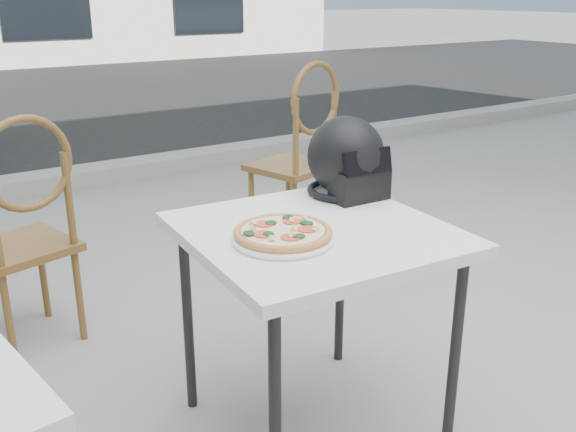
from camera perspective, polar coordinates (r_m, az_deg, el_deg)
ground at (r=2.51m, az=7.59°, el=-12.84°), size 80.00×80.00×0.00m
curb at (r=4.95m, az=-15.84°, el=3.74°), size 30.00×0.25×0.12m
cafe_table_main at (r=1.87m, az=2.45°, el=-2.83°), size 0.77×0.77×0.68m
plate at (r=1.74m, az=-0.45°, el=-2.04°), size 0.35×0.35×0.02m
pizza at (r=1.74m, az=-0.46°, el=-1.42°), size 0.36×0.36×0.03m
helmet at (r=2.13m, az=5.30°, el=4.92°), size 0.27×0.28×0.26m
cafe_chair_main at (r=3.40m, az=1.19°, el=6.26°), size 0.47×0.47×1.01m
cafe_chair_side at (r=2.57m, az=-22.41°, el=-0.57°), size 0.43×0.43×0.93m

